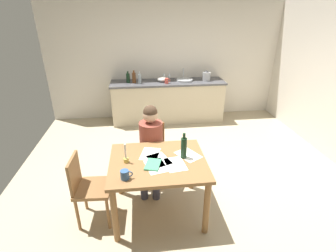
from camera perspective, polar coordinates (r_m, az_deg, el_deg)
The scene contains 25 objects.
ground_plane at distance 3.93m, azimuth 3.88°, elevation -11.77°, with size 5.20×5.20×0.04m, color tan.
wall_back at distance 5.82m, azimuth -0.47°, elevation 14.77°, with size 5.20×0.12×2.60m, color silver.
kitchen_counter at distance 5.69m, azimuth -0.03°, elevation 5.68°, with size 2.47×0.64×0.90m.
dining_table at distance 2.99m, azimuth -2.26°, elevation -9.70°, with size 1.11×0.92×0.74m.
chair_at_table at distance 3.66m, azimuth -3.69°, elevation -5.40°, with size 0.45×0.45×0.87m.
person_seated at distance 3.43m, azimuth -3.92°, elevation -3.83°, with size 0.37×0.62×1.19m.
chair_side_empty at distance 3.11m, azimuth -17.73°, elevation -12.86°, with size 0.42×0.42×0.86m.
coffee_mug at distance 2.65m, azimuth -9.71°, elevation -10.82°, with size 0.13×0.09×0.10m.
candlestick at distance 2.91m, azimuth -9.51°, elevation -7.01°, with size 0.06×0.06×0.24m.
book_magazine at distance 2.85m, azimuth -3.43°, elevation -8.71°, with size 0.16×0.23×0.02m, color #459A6C.
paper_letter at distance 3.06m, azimuth -4.05°, elevation -6.31°, with size 0.21×0.30×0.00m, color white.
paper_bill at distance 2.87m, azimuth 1.68°, elevation -8.62°, with size 0.21×0.30×0.00m, color white.
paper_envelope at distance 2.94m, azimuth -2.03°, elevation -7.64°, with size 0.21×0.30×0.00m, color white.
paper_receipt at distance 2.84m, azimuth -2.75°, elevation -9.04°, with size 0.21×0.30×0.00m, color white.
paper_notice at distance 3.04m, azimuth 4.57°, elevation -6.51°, with size 0.21×0.30×0.00m, color white.
wine_bottle_on_table at distance 2.92m, azimuth 3.60°, elevation -4.88°, with size 0.07×0.07×0.32m.
sink_unit at distance 5.61m, azimuth 3.73°, elevation 10.38°, with size 0.36×0.36×0.24m.
bottle_oil at distance 5.50m, azimuth -9.04°, elevation 10.71°, with size 0.08×0.08×0.24m.
bottle_vinegar at distance 5.45m, azimuth -7.70°, elevation 10.78°, with size 0.08×0.08×0.27m.
bottle_wine_red at distance 5.40m, azimuth -6.41°, elevation 10.59°, with size 0.06×0.06×0.24m.
mixing_bowl at distance 5.55m, azimuth -1.33°, elevation 10.55°, with size 0.22×0.22×0.10m, color white.
stovetop_kettle at distance 5.69m, azimuth 8.68°, elevation 11.16°, with size 0.18×0.18×0.22m.
wine_glass_near_sink at distance 5.68m, azimuth 0.28°, elevation 11.51°, with size 0.07×0.07×0.15m.
wine_glass_by_kettle at distance 5.67m, azimuth -0.92°, elevation 11.48°, with size 0.07×0.07×0.15m.
teacup_on_counter at distance 5.39m, azimuth -0.31°, elevation 10.20°, with size 0.12×0.08×0.11m.
Camera 1 is at (-0.63, -3.09, 2.33)m, focal length 26.93 mm.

